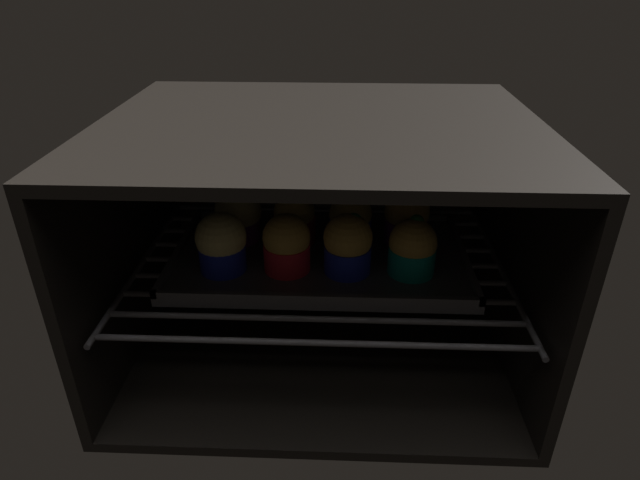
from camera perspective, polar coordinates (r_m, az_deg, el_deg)
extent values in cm
cube|color=black|center=(89.22, 0.00, -10.38)|extent=(59.00, 47.00, 1.50)
cube|color=black|center=(72.57, 0.01, 12.09)|extent=(59.00, 47.00, 1.50)
cube|color=black|center=(99.92, 0.54, 5.93)|extent=(59.00, 1.50, 34.00)
cube|color=black|center=(85.37, -19.66, 0.08)|extent=(1.50, 47.00, 34.00)
cube|color=black|center=(83.43, 20.15, -0.68)|extent=(1.50, 47.00, 34.00)
cylinder|color=#4C494C|center=(65.44, -0.69, -10.93)|extent=(54.00, 0.80, 0.80)
cylinder|color=#4C494C|center=(69.18, -0.48, -8.45)|extent=(54.00, 0.80, 0.80)
cylinder|color=#4C494C|center=(73.04, -0.30, -6.22)|extent=(54.00, 0.80, 0.80)
cylinder|color=#4C494C|center=(77.00, -0.14, -4.22)|extent=(54.00, 0.80, 0.80)
cylinder|color=#4C494C|center=(81.04, 0.00, -2.42)|extent=(54.00, 0.80, 0.80)
cylinder|color=#4C494C|center=(85.16, 0.14, -0.79)|extent=(54.00, 0.80, 0.80)
cylinder|color=#4C494C|center=(89.34, 0.25, 0.68)|extent=(54.00, 0.80, 0.80)
cylinder|color=#4C494C|center=(93.57, 0.36, 2.03)|extent=(54.00, 0.80, 0.80)
cylinder|color=#4C494C|center=(97.85, 0.46, 3.26)|extent=(54.00, 0.80, 0.80)
cylinder|color=#4C494C|center=(86.32, -18.22, -1.93)|extent=(0.80, 42.00, 0.80)
cylinder|color=#4C494C|center=(84.51, 18.64, -2.68)|extent=(0.80, 42.00, 0.80)
cube|color=#4C4C51|center=(80.39, 0.00, -1.87)|extent=(43.29, 25.62, 1.20)
cube|color=#4C4C51|center=(69.31, -0.42, -6.23)|extent=(43.29, 0.80, 1.00)
cube|color=#4C4C51|center=(90.85, 0.32, 2.66)|extent=(43.29, 0.80, 1.00)
cube|color=#4C4C51|center=(83.35, -14.76, -0.86)|extent=(0.80, 25.62, 1.00)
cube|color=#4C4C51|center=(81.88, 15.03, -1.45)|extent=(0.80, 25.62, 1.00)
cylinder|color=#1928B7|center=(76.66, -10.36, -1.77)|extent=(6.62, 6.62, 3.97)
sphere|color=#E0CC7A|center=(75.17, -10.56, 0.29)|extent=(7.15, 7.15, 7.15)
sphere|color=#19511E|center=(74.34, -10.53, 1.73)|extent=(1.98, 1.98, 1.98)
cylinder|color=red|center=(75.59, -3.54, -1.78)|extent=(6.62, 6.62, 3.97)
sphere|color=gold|center=(74.08, -3.61, 0.31)|extent=(6.69, 6.69, 6.69)
sphere|color=#28702D|center=(73.12, -3.65, 1.73)|extent=(2.24, 2.24, 2.24)
cylinder|color=#1928B7|center=(75.09, 2.95, -1.98)|extent=(6.62, 6.62, 3.97)
sphere|color=gold|center=(73.48, 3.01, 0.25)|extent=(6.85, 6.85, 6.85)
sphere|color=#28702D|center=(73.01, 3.62, 1.98)|extent=(2.40, 2.40, 2.40)
cylinder|color=#0C8C84|center=(75.82, 9.74, -2.07)|extent=(6.62, 6.62, 3.97)
sphere|color=gold|center=(74.50, 9.91, -0.27)|extent=(6.69, 6.69, 6.69)
sphere|color=#1E6023|center=(74.16, 10.31, 1.93)|extent=(2.04, 2.04, 2.04)
cylinder|color=#7A238C|center=(84.63, -8.63, 1.41)|extent=(6.62, 6.62, 3.97)
sphere|color=#E0CC7A|center=(83.42, -8.76, 3.11)|extent=(7.24, 7.24, 7.24)
sphere|color=#28702D|center=(82.09, -8.40, 4.84)|extent=(1.68, 1.68, 1.68)
cylinder|color=red|center=(83.24, -2.73, 1.24)|extent=(6.62, 6.62, 3.97)
sphere|color=gold|center=(81.96, -2.77, 3.05)|extent=(6.35, 6.35, 6.35)
sphere|color=#19511E|center=(81.04, -2.70, 4.43)|extent=(2.17, 2.17, 2.17)
cylinder|color=#1928B7|center=(83.15, 3.24, 1.19)|extent=(6.62, 6.62, 3.97)
sphere|color=gold|center=(82.05, 3.29, 2.74)|extent=(6.65, 6.65, 6.65)
sphere|color=#28702D|center=(82.02, 3.95, 4.49)|extent=(1.76, 1.76, 1.76)
cylinder|color=#7A238C|center=(83.83, 9.12, 1.09)|extent=(6.62, 6.62, 3.97)
sphere|color=gold|center=(82.41, 9.29, 3.12)|extent=(6.95, 6.95, 6.95)
sphere|color=#1E6023|center=(81.47, 9.77, 4.80)|extent=(1.82, 1.82, 1.82)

